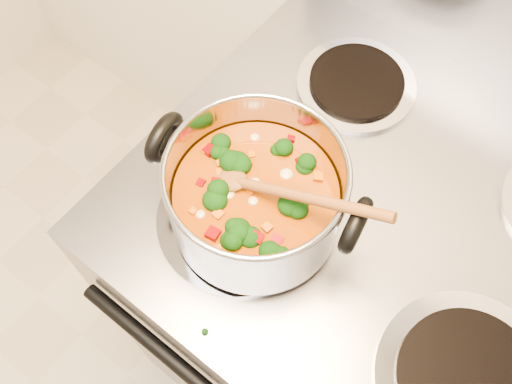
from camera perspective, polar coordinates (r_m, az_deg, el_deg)
electric_range at (r=1.28m, az=10.01°, el=-10.96°), size 0.79×0.71×1.08m
stockpot at (r=0.76m, az=0.01°, el=-0.49°), size 0.30×0.24×0.15m
wooden_spoon at (r=0.73m, az=0.82°, el=0.42°), size 0.26×0.08×0.11m
cooktop_crumbs at (r=0.84m, az=-12.44°, el=-3.49°), size 0.02×0.03×0.01m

